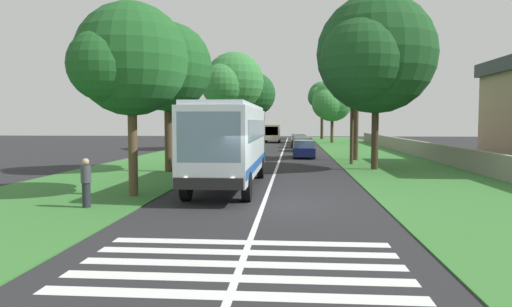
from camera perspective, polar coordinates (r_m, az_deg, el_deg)
ground at (r=16.95m, az=0.80°, el=-6.29°), size 160.00×160.00×0.00m
grass_verge_left at (r=33.11m, az=-11.77°, el=-1.36°), size 120.00×8.00×0.04m
grass_verge_right at (r=32.57m, az=17.14°, el=-1.54°), size 120.00×8.00×0.04m
centre_line at (r=31.81m, az=2.56°, el=-1.53°), size 110.00×0.16×0.01m
coach_bus at (r=21.72m, az=-3.10°, el=1.64°), size 11.16×2.62×3.73m
zebra_crossing at (r=10.25m, az=-1.78°, el=-13.05°), size 4.05×6.80×0.01m
trailing_car_0 at (r=39.56m, az=5.72°, el=0.47°), size 4.30×1.78×1.43m
trailing_car_1 at (r=48.19m, az=5.54°, el=1.08°), size 4.30×1.78×1.43m
trailing_car_2 at (r=54.64m, az=5.17°, el=1.40°), size 4.30×1.78×1.43m
trailing_car_3 at (r=60.35m, az=5.04°, el=1.64°), size 4.30×1.78×1.43m
trailing_minibus_0 at (r=67.91m, az=1.99°, el=2.64°), size 6.00×2.14×2.53m
roadside_tree_left_0 at (r=19.78m, az=-14.76°, el=10.37°), size 5.37×4.42×7.58m
roadside_tree_left_1 at (r=50.41m, az=-2.88°, el=8.32°), size 7.60×6.26×10.16m
roadside_tree_left_2 at (r=28.79m, az=-10.70°, el=9.76°), size 6.41×5.16×8.69m
roadside_tree_left_3 at (r=80.62m, az=-0.33°, el=6.95°), size 8.52×7.22×11.10m
roadside_tree_right_0 at (r=80.20m, az=7.78°, el=6.75°), size 5.63×4.71×9.52m
roadside_tree_right_1 at (r=37.59m, az=11.75°, el=11.42°), size 6.39×5.43×10.82m
roadside_tree_right_2 at (r=30.37m, az=13.75°, el=11.10°), size 8.65×7.21×10.63m
roadside_tree_right_3 at (r=66.82m, az=8.92°, el=6.02°), size 6.76×5.61×8.46m
utility_pole at (r=33.57m, az=11.39°, el=5.74°), size 0.24×1.40×7.90m
roadside_wall at (r=38.20m, az=20.50°, el=0.15°), size 70.00×0.40×1.28m
pedestrian at (r=17.35m, az=-19.60°, el=-3.25°), size 0.34×0.34×1.69m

